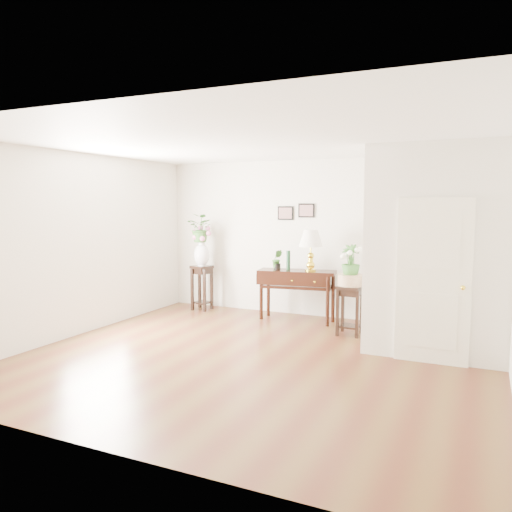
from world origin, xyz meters
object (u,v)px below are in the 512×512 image
Objects in this scene: console_table at (297,296)px; plant_stand_a at (202,288)px; table_lamp at (311,251)px; plant_stand_b at (350,310)px.

console_table is 1.56× the size of plant_stand_a.
console_table is 0.83m from table_lamp.
table_lamp is (0.25, 0.00, 0.79)m from console_table.
plant_stand_a is at bearing 168.02° from plant_stand_b.
plant_stand_a is 1.10× the size of plant_stand_b.
console_table is at bearing 180.00° from table_lamp.
table_lamp is 2.34m from plant_stand_a.
plant_stand_a is (-1.95, 0.10, -0.02)m from console_table.
console_table reaches higher than plant_stand_a.
plant_stand_b is (0.82, -0.54, -0.85)m from table_lamp.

